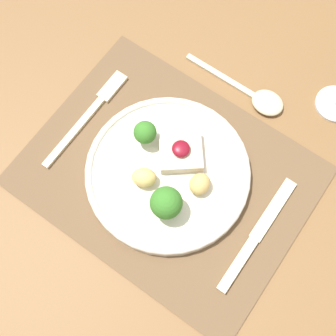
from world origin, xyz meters
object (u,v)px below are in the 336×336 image
(fork, at_px, (91,112))
(knife, at_px, (252,241))
(dinner_plate, at_px, (168,170))
(spoon, at_px, (259,98))

(fork, relative_size, knife, 1.00)
(dinner_plate, xyz_separation_m, knife, (0.18, -0.02, -0.01))
(spoon, bearing_deg, dinner_plate, -104.06)
(dinner_plate, bearing_deg, knife, -5.55)
(fork, bearing_deg, knife, -4.54)
(knife, distance_m, spoon, 0.26)
(dinner_plate, height_order, fork, dinner_plate)
(fork, distance_m, spoon, 0.30)
(dinner_plate, xyz_separation_m, fork, (-0.17, 0.01, -0.01))
(fork, bearing_deg, dinner_plate, -4.15)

